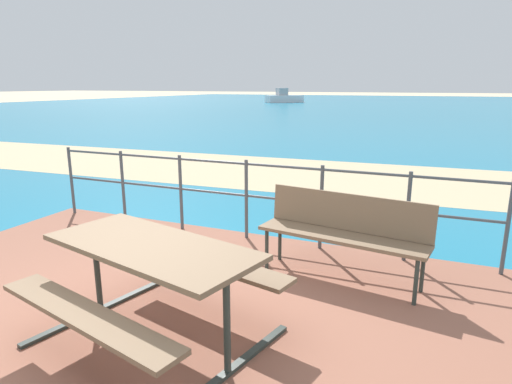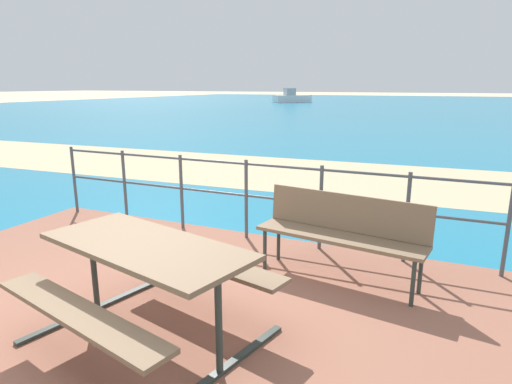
{
  "view_description": "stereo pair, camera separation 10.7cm",
  "coord_description": "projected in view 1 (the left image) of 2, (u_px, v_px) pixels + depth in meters",
  "views": [
    {
      "loc": [
        2.2,
        -2.51,
        2.01
      ],
      "look_at": [
        0.09,
        2.54,
        0.66
      ],
      "focal_mm": 30.51,
      "sensor_mm": 36.0,
      "label": 1
    },
    {
      "loc": [
        2.3,
        -2.47,
        2.01
      ],
      "look_at": [
        0.09,
        2.54,
        0.66
      ],
      "focal_mm": 30.51,
      "sensor_mm": 36.0,
      "label": 2
    }
  ],
  "objects": [
    {
      "name": "ground_plane",
      "position": [
        126.0,
        338.0,
        3.55
      ],
      "size": [
        240.0,
        240.0,
        0.0
      ],
      "primitive_type": "plane",
      "color": "beige"
    },
    {
      "name": "patio_paving",
      "position": [
        126.0,
        334.0,
        3.54
      ],
      "size": [
        6.4,
        5.2,
        0.06
      ],
      "primitive_type": "cube",
      "color": "#935B47",
      "rests_on": "ground"
    },
    {
      "name": "sea_water",
      "position": [
        414.0,
        108.0,
        39.38
      ],
      "size": [
        90.0,
        90.0,
        0.01
      ],
      "primitive_type": "cube",
      "color": "teal",
      "rests_on": "ground"
    },
    {
      "name": "beach_strip",
      "position": [
        329.0,
        176.0,
        9.85
      ],
      "size": [
        54.12,
        6.39,
        0.01
      ],
      "primitive_type": "cube",
      "rotation": [
        0.0,
        0.0,
        0.05
      ],
      "color": "tan",
      "rests_on": "ground"
    },
    {
      "name": "picnic_table",
      "position": [
        152.0,
        267.0,
        3.29
      ],
      "size": [
        2.0,
        1.79,
        0.79
      ],
      "rotation": [
        0.0,
        0.0,
        -0.24
      ],
      "color": "#7A6047",
      "rests_on": "patio_paving"
    },
    {
      "name": "park_bench",
      "position": [
        344.0,
        227.0,
        4.41
      ],
      "size": [
        1.75,
        0.66,
        0.87
      ],
      "rotation": [
        0.0,
        0.0,
        -0.15
      ],
      "color": "#7A6047",
      "rests_on": "patio_paving"
    },
    {
      "name": "railing_fence",
      "position": [
        246.0,
        190.0,
        5.56
      ],
      "size": [
        5.94,
        0.04,
        1.03
      ],
      "color": "#4C5156",
      "rests_on": "patio_paving"
    },
    {
      "name": "boat_near",
      "position": [
        285.0,
        98.0,
        50.38
      ],
      "size": [
        4.17,
        4.23,
        1.63
      ],
      "rotation": [
        0.0,
        0.0,
        0.8
      ],
      "color": "silver",
      "rests_on": "sea_water"
    }
  ]
}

